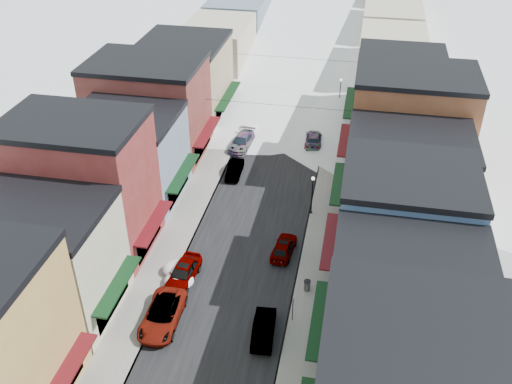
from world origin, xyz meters
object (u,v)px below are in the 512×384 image
at_px(car_white_suv, 162,315).
at_px(trash_can, 307,285).
at_px(car_dark_hatch, 235,170).
at_px(streetlamp_near, 312,190).
at_px(car_silver_sedan, 183,273).
at_px(car_green_sedan, 264,328).

distance_m(car_white_suv, trash_can, 11.81).
xyz_separation_m(car_dark_hatch, trash_can, (9.85, -16.63, -0.04)).
bearing_deg(streetlamp_near, car_dark_hatch, 147.62).
bearing_deg(trash_can, car_white_suv, -151.83).
height_order(car_silver_sedan, car_dark_hatch, car_silver_sedan).
relative_size(car_silver_sedan, car_dark_hatch, 1.18).
relative_size(car_green_sedan, streetlamp_near, 1.09).
relative_size(car_silver_sedan, car_green_sedan, 1.08).
bearing_deg(car_dark_hatch, car_silver_sedan, -93.49).
bearing_deg(car_dark_hatch, car_green_sedan, -73.79).
xyz_separation_m(car_silver_sedan, trash_can, (10.29, 0.65, -0.19)).
bearing_deg(car_green_sedan, trash_can, -120.68).
xyz_separation_m(car_silver_sedan, car_green_sedan, (7.68, -4.69, -0.09)).
height_order(car_dark_hatch, streetlamp_near, streetlamp_near).
bearing_deg(car_white_suv, car_green_sedan, 0.03).
height_order(car_white_suv, trash_can, car_white_suv).
xyz_separation_m(car_white_suv, trash_can, (10.41, 5.58, -0.16)).
height_order(car_dark_hatch, car_green_sedan, car_green_sedan).
bearing_deg(trash_can, car_green_sedan, -116.03).
bearing_deg(car_silver_sedan, car_white_suv, -86.38).
bearing_deg(car_green_sedan, car_silver_sedan, -36.06).
distance_m(car_silver_sedan, car_green_sedan, 9.00).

